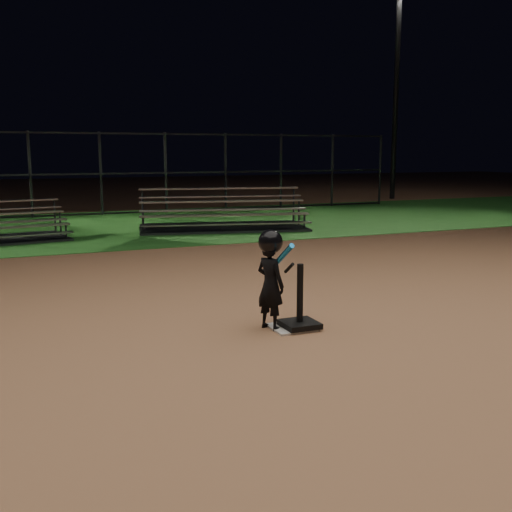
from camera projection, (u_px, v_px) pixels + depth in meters
The scene contains 8 objects.
ground at pixel (291, 328), 6.66m from camera, with size 80.00×80.00×0.00m, color #AE764F.
grass_strip at pixel (121, 226), 15.73m from camera, with size 60.00×8.00×0.01m, color #225F1E.
home_plate at pixel (291, 327), 6.66m from camera, with size 0.45×0.45×0.02m, color beige.
batting_tee at pixel (300, 316), 6.62m from camera, with size 0.38×0.38×0.70m.
child_batter at pixel (271, 277), 6.55m from camera, with size 0.41×0.62×1.10m.
bleacher_right at pixel (223, 221), 15.11m from camera, with size 4.42×2.83×1.00m.
backstop_fence at pixel (101, 174), 18.24m from camera, with size 20.08×0.08×2.50m.
light_pole_right at pixel (398, 74), 23.98m from camera, with size 0.90×0.53×8.30m.
Camera 1 is at (-2.86, -5.77, 1.92)m, focal length 42.54 mm.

